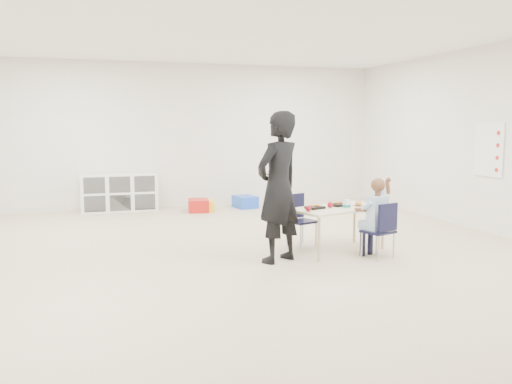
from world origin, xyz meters
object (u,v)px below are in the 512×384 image
object	(u,v)px
table	(338,229)
child	(378,214)
chair_near	(378,230)
cubby_shelf	(119,193)
adult	(278,187)

from	to	relation	value
table	child	world-z (taller)	child
table	chair_near	xyz separation A→B (m)	(0.32, -0.45, 0.05)
table	cubby_shelf	world-z (taller)	cubby_shelf
adult	chair_near	bearing A→B (deg)	140.97
table	adult	bearing A→B (deg)	177.00
child	chair_near	bearing A→B (deg)	0.00
child	adult	world-z (taller)	adult
child	adult	bearing A→B (deg)	151.88
cubby_shelf	adult	distance (m)	4.74
table	chair_near	bearing A→B (deg)	-74.29
table	child	bearing A→B (deg)	-74.29
chair_near	table	bearing A→B (deg)	105.71
child	adult	distance (m)	1.28
cubby_shelf	chair_near	bearing A→B (deg)	-58.63
chair_near	adult	bearing A→B (deg)	151.88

